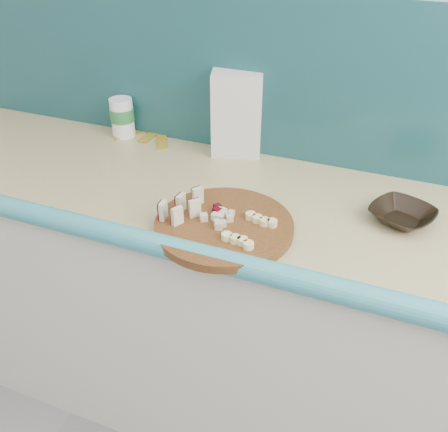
% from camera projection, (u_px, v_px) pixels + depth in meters
% --- Properties ---
extents(kitchen_counter, '(2.20, 0.63, 0.91)m').
position_uv_depth(kitchen_counter, '(224.00, 307.00, 1.69)').
color(kitchen_counter, white).
rests_on(kitchen_counter, ground).
extents(backsplash, '(2.20, 0.02, 0.50)m').
position_uv_depth(backsplash, '(259.00, 77.00, 1.53)').
color(backsplash, teal).
rests_on(backsplash, kitchen_counter).
extents(cutting_board, '(0.42, 0.42, 0.02)m').
position_uv_depth(cutting_board, '(224.00, 226.00, 1.28)').
color(cutting_board, '#45210E').
rests_on(cutting_board, kitchen_counter).
extents(apple_wedges, '(0.09, 0.14, 0.05)m').
position_uv_depth(apple_wedges, '(182.00, 206.00, 1.29)').
color(apple_wedges, beige).
rests_on(apple_wedges, cutting_board).
extents(apple_chunks, '(0.06, 0.06, 0.02)m').
position_uv_depth(apple_chunks, '(217.00, 217.00, 1.28)').
color(apple_chunks, beige).
rests_on(apple_chunks, cutting_board).
extents(banana_slices, '(0.11, 0.15, 0.02)m').
position_uv_depth(banana_slices, '(250.00, 230.00, 1.23)').
color(banana_slices, '#FBEC99').
rests_on(banana_slices, cutting_board).
extents(brown_bowl, '(0.21, 0.21, 0.04)m').
position_uv_depth(brown_bowl, '(402.00, 215.00, 1.31)').
color(brown_bowl, black).
rests_on(brown_bowl, kitchen_counter).
extents(flour_bag, '(0.18, 0.15, 0.27)m').
position_uv_depth(flour_bag, '(237.00, 113.00, 1.59)').
color(flour_bag, silver).
rests_on(flour_bag, kitchen_counter).
extents(canister, '(0.08, 0.08, 0.14)m').
position_uv_depth(canister, '(122.00, 117.00, 1.73)').
color(canister, white).
rests_on(canister, kitchen_counter).
extents(banana_peel, '(0.23, 0.19, 0.01)m').
position_uv_depth(banana_peel, '(150.00, 135.00, 1.77)').
color(banana_peel, gold).
rests_on(banana_peel, kitchen_counter).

